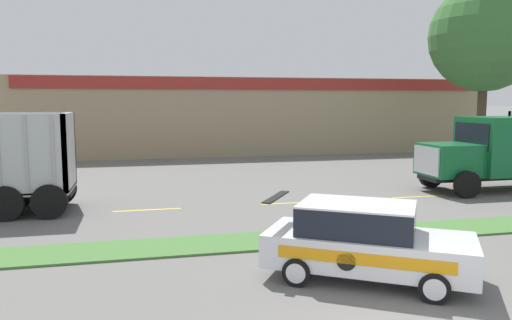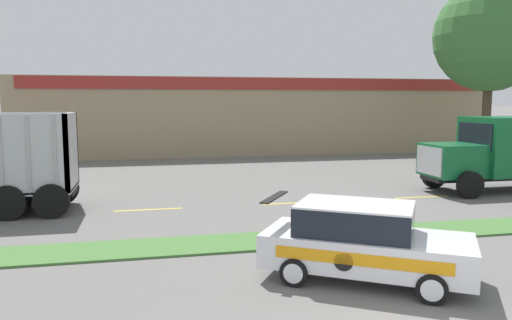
{
  "view_description": "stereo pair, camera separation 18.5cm",
  "coord_description": "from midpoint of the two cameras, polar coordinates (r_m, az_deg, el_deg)",
  "views": [
    {
      "loc": [
        -4.11,
        -6.46,
        3.87
      ],
      "look_at": [
        -0.87,
        7.32,
        2.19
      ],
      "focal_mm": 35.0,
      "sensor_mm": 36.0,
      "label": 1
    },
    {
      "loc": [
        -3.93,
        -6.5,
        3.87
      ],
      "look_at": [
        -0.87,
        7.32,
        2.19
      ],
      "focal_mm": 35.0,
      "sensor_mm": 36.0,
      "label": 2
    }
  ],
  "objects": [
    {
      "name": "rally_car",
      "position": [
        11.19,
        12.6,
        -9.06
      ],
      "size": [
        4.71,
        3.95,
        1.7
      ],
      "color": "white",
      "rests_on": "ground_plane"
    },
    {
      "name": "store_building_backdrop",
      "position": [
        40.56,
        -0.42,
        5.19
      ],
      "size": [
        34.25,
        12.1,
        5.48
      ],
      "color": "#9E896B",
      "rests_on": "ground_plane"
    },
    {
      "name": "centre_line_3",
      "position": [
        18.29,
        -11.9,
        -5.57
      ],
      "size": [
        2.4,
        0.14,
        0.01
      ],
      "primitive_type": "cube",
      "color": "yellow",
      "rests_on": "ground_plane"
    },
    {
      "name": "grass_verge",
      "position": [
        14.15,
        4.56,
        -8.99
      ],
      "size": [
        120.0,
        1.73,
        0.06
      ],
      "primitive_type": "cube",
      "color": "#477538",
      "rests_on": "ground_plane"
    },
    {
      "name": "centre_line_5",
      "position": [
        21.3,
        18.64,
        -4.04
      ],
      "size": [
        2.4,
        0.14,
        0.01
      ],
      "primitive_type": "cube",
      "color": "yellow",
      "rests_on": "ground_plane"
    },
    {
      "name": "centre_line_4",
      "position": [
        19.1,
        4.58,
        -4.92
      ],
      "size": [
        2.4,
        0.14,
        0.01
      ],
      "primitive_type": "cube",
      "color": "yellow",
      "rests_on": "ground_plane"
    },
    {
      "name": "tree_behind_right",
      "position": [
        35.25,
        25.44,
        13.8
      ],
      "size": [
        6.91,
        6.91,
        13.07
      ],
      "color": "#473828",
      "rests_on": "ground_plane"
    }
  ]
}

